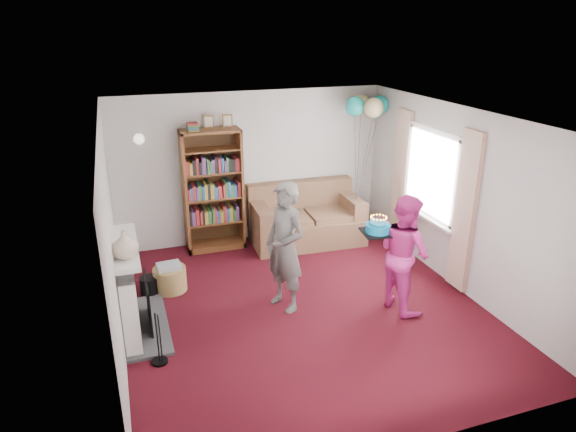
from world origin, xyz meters
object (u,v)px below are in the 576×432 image
object	(u,v)px
bookcase	(213,191)
birthday_cake	(378,228)
person_magenta	(404,253)
sofa	(305,220)
person_striped	(285,247)

from	to	relation	value
bookcase	birthday_cake	size ratio (longest dim) A/B	5.70
person_magenta	sofa	bearing A→B (deg)	1.55
sofa	person_striped	distance (m)	2.27
sofa	person_magenta	bearing A→B (deg)	-77.98
person_striped	person_magenta	bearing A→B (deg)	47.14
sofa	person_magenta	size ratio (longest dim) A/B	1.19
person_magenta	person_striped	bearing A→B (deg)	63.24
bookcase	person_striped	xyz separation A→B (m)	(0.50, -2.19, -0.11)
bookcase	sofa	bearing A→B (deg)	-8.54
person_magenta	birthday_cake	world-z (taller)	person_magenta
bookcase	sofa	xyz separation A→B (m)	(1.51, -0.23, -0.60)
person_striped	person_magenta	world-z (taller)	person_striped
sofa	person_striped	size ratio (longest dim) A/B	1.08
bookcase	sofa	distance (m)	1.65
birthday_cake	sofa	bearing A→B (deg)	92.18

